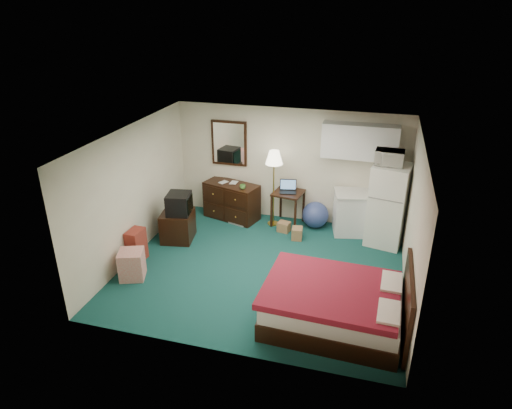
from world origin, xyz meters
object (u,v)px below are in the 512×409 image
(suitcase, at_px, (136,246))
(dresser, at_px, (232,201))
(bed, at_px, (333,306))
(floor_lamp, at_px, (274,189))
(kitchen_counter, at_px, (354,213))
(tv_stand, at_px, (178,226))
(desk, at_px, (288,208))
(fridge, at_px, (388,205))

(suitcase, bearing_deg, dresser, 65.55)
(dresser, distance_m, bed, 4.08)
(floor_lamp, bearing_deg, kitchen_counter, 2.29)
(floor_lamp, bearing_deg, bed, -61.35)
(bed, height_order, tv_stand, bed)
(dresser, distance_m, tv_stand, 1.47)
(dresser, height_order, kitchen_counter, kitchen_counter)
(floor_lamp, height_order, suitcase, floor_lamp)
(desk, bearing_deg, floor_lamp, -154.77)
(bed, relative_size, suitcase, 3.12)
(floor_lamp, height_order, kitchen_counter, floor_lamp)
(floor_lamp, height_order, fridge, floor_lamp)
(dresser, distance_m, kitchen_counter, 2.70)
(floor_lamp, distance_m, kitchen_counter, 1.77)
(kitchen_counter, bearing_deg, bed, -103.16)
(kitchen_counter, relative_size, fridge, 0.53)
(bed, bearing_deg, suitcase, 169.57)
(tv_stand, bearing_deg, dresser, 49.78)
(fridge, relative_size, bed, 0.84)
(fridge, xyz_separation_m, suitcase, (-4.48, -1.98, -0.51))
(fridge, height_order, suitcase, fridge)
(kitchen_counter, height_order, fridge, fridge)
(dresser, distance_m, desk, 1.28)
(floor_lamp, relative_size, bed, 0.85)
(floor_lamp, distance_m, suitcase, 3.09)
(dresser, relative_size, tv_stand, 1.83)
(dresser, relative_size, suitcase, 1.89)
(kitchen_counter, distance_m, tv_stand, 3.67)
(fridge, height_order, bed, fridge)
(floor_lamp, xyz_separation_m, tv_stand, (-1.72, -1.20, -0.54))
(tv_stand, bearing_deg, floor_lamp, 25.25)
(desk, height_order, kitchen_counter, kitchen_counter)
(floor_lamp, relative_size, fridge, 1.01)
(floor_lamp, bearing_deg, fridge, -5.20)
(floor_lamp, xyz_separation_m, desk, (0.30, 0.09, -0.46))
(kitchen_counter, bearing_deg, desk, 167.04)
(dresser, distance_m, floor_lamp, 1.07)
(dresser, xyz_separation_m, kitchen_counter, (2.69, 0.01, 0.03))
(tv_stand, distance_m, suitcase, 1.07)
(dresser, height_order, tv_stand, dresser)
(bed, bearing_deg, fridge, 78.31)
(floor_lamp, distance_m, bed, 3.51)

